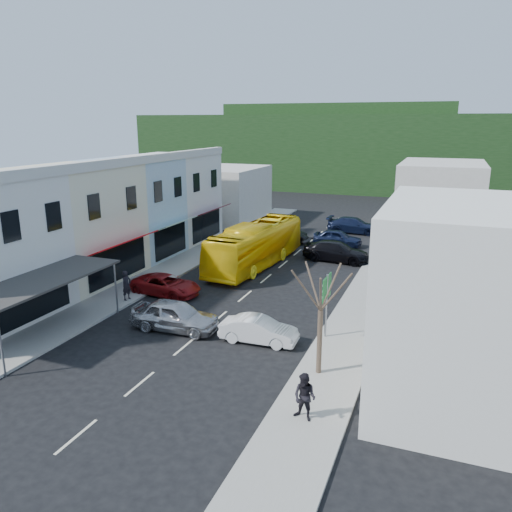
# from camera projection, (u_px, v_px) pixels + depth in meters

# --- Properties ---
(ground) EXTENTS (120.00, 120.00, 0.00)m
(ground) POSITION_uv_depth(u_px,v_px,m) (219.00, 318.00, 28.78)
(ground) COLOR black
(ground) RESTS_ON ground
(sidewalk_left) EXTENTS (3.00, 52.00, 0.15)m
(sidewalk_left) POSITION_uv_depth(u_px,v_px,m) (187.00, 261.00, 40.37)
(sidewalk_left) COLOR gray
(sidewalk_left) RESTS_ON ground
(sidewalk_right) EXTENTS (3.00, 52.00, 0.15)m
(sidewalk_right) POSITION_uv_depth(u_px,v_px,m) (375.00, 281.00, 35.16)
(sidewalk_right) COLOR gray
(sidewalk_right) RESTS_ON ground
(shopfront_row) EXTENTS (8.25, 30.00, 8.00)m
(shopfront_row) POSITION_uv_depth(u_px,v_px,m) (92.00, 220.00, 36.57)
(shopfront_row) COLOR silver
(shopfront_row) RESTS_ON ground
(right_building) EXTENTS (8.00, 9.00, 8.00)m
(right_building) POSITION_uv_depth(u_px,v_px,m) (486.00, 307.00, 19.44)
(right_building) COLOR silver
(right_building) RESTS_ON ground
(distant_block_left) EXTENTS (8.00, 10.00, 6.00)m
(distant_block_left) POSITION_uv_depth(u_px,v_px,m) (224.00, 194.00, 56.47)
(distant_block_left) COLOR #B7B2A8
(distant_block_left) RESTS_ON ground
(distant_block_right) EXTENTS (8.00, 12.00, 7.00)m
(distant_block_right) POSITION_uv_depth(u_px,v_px,m) (440.00, 197.00, 51.06)
(distant_block_right) COLOR #B7B2A8
(distant_block_right) RESTS_ON ground
(hillside) EXTENTS (80.00, 26.00, 14.00)m
(hillside) POSITION_uv_depth(u_px,v_px,m) (371.00, 147.00, 86.14)
(hillside) COLOR black
(hillside) RESTS_ON ground
(bus) EXTENTS (3.44, 11.77, 3.10)m
(bus) POSITION_uv_depth(u_px,v_px,m) (256.00, 247.00, 38.80)
(bus) COLOR yellow
(bus) RESTS_ON ground
(car_silver) EXTENTS (4.46, 1.95, 1.40)m
(car_silver) POSITION_uv_depth(u_px,v_px,m) (175.00, 318.00, 26.99)
(car_silver) COLOR #A6A7AB
(car_silver) RESTS_ON ground
(car_white) EXTENTS (4.47, 1.97, 1.40)m
(car_white) POSITION_uv_depth(u_px,v_px,m) (259.00, 329.00, 25.49)
(car_white) COLOR silver
(car_white) RESTS_ON ground
(car_red) EXTENTS (4.77, 2.35, 1.40)m
(car_red) POSITION_uv_depth(u_px,v_px,m) (166.00, 284.00, 32.52)
(car_red) COLOR maroon
(car_red) RESTS_ON ground
(car_black_near) EXTENTS (4.64, 2.22, 1.40)m
(car_black_near) POSITION_uv_depth(u_px,v_px,m) (336.00, 253.00, 40.35)
(car_black_near) COLOR black
(car_black_near) RESTS_ON ground
(car_navy_mid) EXTENTS (4.50, 2.07, 1.40)m
(car_navy_mid) POSITION_uv_depth(u_px,v_px,m) (338.00, 238.00, 45.25)
(car_navy_mid) COLOR black
(car_navy_mid) RESTS_ON ground
(car_black_far) EXTENTS (4.44, 1.91, 1.40)m
(car_black_far) POSITION_uv_depth(u_px,v_px,m) (282.00, 235.00, 46.69)
(car_black_far) COLOR black
(car_black_far) RESTS_ON ground
(car_navy_far) EXTENTS (4.56, 2.00, 1.40)m
(car_navy_far) POSITION_uv_depth(u_px,v_px,m) (354.00, 226.00, 50.54)
(car_navy_far) COLOR black
(car_navy_far) RESTS_ON ground
(pedestrian_left) EXTENTS (0.50, 0.66, 1.70)m
(pedestrian_left) POSITION_uv_depth(u_px,v_px,m) (127.00, 287.00, 31.12)
(pedestrian_left) COLOR black
(pedestrian_left) RESTS_ON sidewalk_left
(pedestrian_right) EXTENTS (0.78, 0.59, 1.70)m
(pedestrian_right) POSITION_uv_depth(u_px,v_px,m) (305.00, 399.00, 18.54)
(pedestrian_right) COLOR black
(pedestrian_right) RESTS_ON sidewalk_right
(direction_sign) EXTENTS (0.24, 1.59, 3.52)m
(direction_sign) POSITION_uv_depth(u_px,v_px,m) (326.00, 307.00, 25.57)
(direction_sign) COLOR #146123
(direction_sign) RESTS_ON ground
(street_tree) EXTENTS (3.29, 3.29, 6.17)m
(street_tree) POSITION_uv_depth(u_px,v_px,m) (321.00, 311.00, 21.50)
(street_tree) COLOR #3D2F23
(street_tree) RESTS_ON ground
(traffic_signal) EXTENTS (1.12, 1.29, 4.82)m
(traffic_signal) POSITION_uv_depth(u_px,v_px,m) (396.00, 203.00, 54.11)
(traffic_signal) COLOR black
(traffic_signal) RESTS_ON ground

